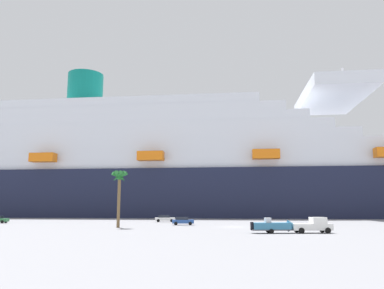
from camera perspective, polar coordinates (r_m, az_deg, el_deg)
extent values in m
plane|color=gray|center=(100.36, 4.86, -11.37)|extent=(600.00, 600.00, 0.00)
cube|color=#191E38|center=(134.24, -4.56, -7.56)|extent=(202.29, 53.23, 15.28)
cube|color=white|center=(134.81, -4.51, -3.67)|extent=(178.14, 48.29, 3.04)
cube|color=white|center=(135.96, -6.15, -2.40)|extent=(169.22, 46.74, 3.04)
cube|color=white|center=(137.28, -7.76, -1.16)|extent=(160.15, 45.48, 3.04)
cube|color=white|center=(138.77, -9.33, 0.07)|extent=(154.29, 44.55, 3.04)
cube|color=white|center=(140.43, -10.87, 1.26)|extent=(146.76, 43.65, 3.04)
cube|color=white|center=(142.24, -12.37, 2.42)|extent=(140.21, 42.24, 3.04)
cube|color=white|center=(144.20, -13.84, 3.56)|extent=(134.12, 41.25, 3.04)
cube|color=white|center=(146.31, -15.27, 4.65)|extent=(125.81, 39.73, 3.04)
cube|color=white|center=(141.19, 20.46, 6.90)|extent=(23.33, 41.50, 4.00)
cylinder|color=#0C7266|center=(149.19, -15.85, 7.68)|extent=(14.14, 14.14, 13.39)
cylinder|color=silver|center=(143.32, 21.94, 8.42)|extent=(0.80, 0.80, 12.00)
cube|color=orange|center=(129.03, -21.62, -1.85)|extent=(8.24, 3.87, 2.80)
cube|color=orange|center=(116.70, -6.27, -1.73)|extent=(8.24, 3.87, 2.80)
cube|color=orange|center=(114.18, 11.12, -1.44)|extent=(8.24, 3.87, 2.80)
cube|color=white|center=(57.06, 17.60, -11.80)|extent=(5.76, 2.51, 0.90)
cube|color=white|center=(57.39, 18.51, -10.83)|extent=(2.18, 2.02, 0.90)
cube|color=#26333F|center=(57.65, 19.15, -10.88)|extent=(0.26, 1.68, 0.63)
cylinder|color=black|center=(58.74, 19.09, -12.08)|extent=(0.82, 0.35, 0.80)
cylinder|color=black|center=(56.89, 19.88, -12.14)|extent=(0.82, 0.35, 0.80)
cylinder|color=black|center=(57.42, 15.55, -12.32)|extent=(0.82, 0.35, 0.80)
cylinder|color=black|center=(55.53, 16.24, -12.41)|extent=(0.82, 0.35, 0.80)
cube|color=#595960|center=(55.30, 11.95, -12.51)|extent=(5.81, 2.14, 0.16)
cube|color=#595960|center=(56.29, 15.33, -12.33)|extent=(1.86, 0.29, 0.10)
cylinder|color=black|center=(56.11, 11.44, -12.63)|extent=(0.66, 0.28, 0.64)
cylinder|color=black|center=(54.38, 11.95, -12.73)|extent=(0.66, 0.28, 0.64)
cube|color=teal|center=(55.27, 11.93, -11.96)|extent=(5.32, 2.27, 0.90)
cone|color=teal|center=(56.14, 14.93, -11.81)|extent=(1.35, 1.73, 1.62)
cube|color=silver|center=(55.10, 11.38, -11.16)|extent=(0.89, 1.07, 0.70)
cube|color=black|center=(54.60, 9.05, -12.08)|extent=(0.40, 0.53, 1.10)
cylinder|color=brown|center=(68.91, -11.02, -8.55)|extent=(0.54, 0.54, 8.88)
cone|color=#1E6628|center=(68.99, -10.59, -4.79)|extent=(0.83, 2.68, 1.97)
cone|color=#1E6628|center=(69.24, -10.60, -4.80)|extent=(2.08, 2.63, 1.83)
cone|color=#1E6628|center=(69.50, -10.90, -4.81)|extent=(2.52, 1.13, 2.31)
cone|color=#1E6628|center=(69.47, -11.03, -4.80)|extent=(2.64, 2.08, 1.78)
cone|color=#1E6628|center=(69.15, -11.24, -4.78)|extent=(0.94, 2.69, 1.99)
cone|color=#1E6628|center=(68.90, -11.20, -4.76)|extent=(2.27, 2.42, 2.02)
cone|color=#1E6628|center=(68.73, -11.02, -4.76)|extent=(2.66, 1.05, 2.08)
cone|color=#1E6628|center=(68.73, -10.77, -4.77)|extent=(2.57, 2.13, 1.90)
sphere|color=#1E6628|center=(69.09, -10.91, -4.87)|extent=(1.10, 1.10, 1.10)
cube|color=#264C99|center=(76.54, -1.36, -11.58)|extent=(4.39, 2.11, 0.70)
cube|color=#1E232D|center=(76.51, -1.53, -11.11)|extent=(2.49, 1.83, 0.55)
cylinder|color=black|center=(77.51, -0.29, -11.81)|extent=(0.67, 0.25, 0.66)
cylinder|color=black|center=(75.61, -0.27, -11.87)|extent=(0.67, 0.25, 0.66)
cylinder|color=black|center=(77.52, -2.44, -11.80)|extent=(0.67, 0.25, 0.66)
cylinder|color=black|center=(75.62, -2.47, -11.87)|extent=(0.67, 0.25, 0.66)
cylinder|color=black|center=(95.09, -26.35, -10.39)|extent=(0.68, 0.28, 0.66)
cylinder|color=black|center=(93.37, -26.79, -10.40)|extent=(0.68, 0.28, 0.66)
cube|color=white|center=(91.01, -4.09, -11.18)|extent=(4.85, 2.15, 0.70)
cube|color=#1E232D|center=(91.00, -4.24, -10.78)|extent=(2.76, 1.81, 0.55)
cylinder|color=black|center=(91.90, -3.09, -11.39)|extent=(0.67, 0.27, 0.66)
cylinder|color=black|center=(90.11, -3.10, -11.43)|extent=(0.67, 0.27, 0.66)
cylinder|color=black|center=(91.97, -5.07, -11.36)|extent=(0.67, 0.27, 0.66)
cylinder|color=black|center=(90.18, -5.12, -11.41)|extent=(0.67, 0.27, 0.66)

